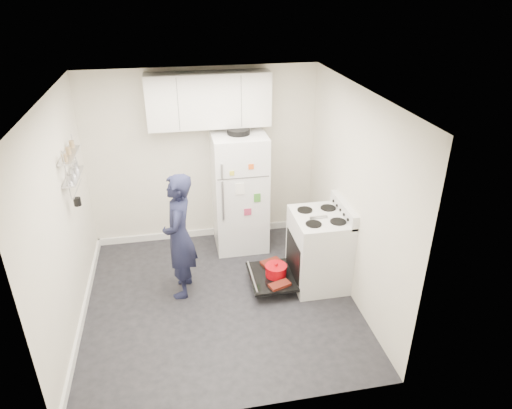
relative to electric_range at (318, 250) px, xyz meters
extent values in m
cube|color=black|center=(-1.26, -0.15, -0.47)|extent=(3.20, 3.20, 0.01)
cube|color=white|center=(-1.26, -0.15, 2.03)|extent=(3.20, 3.20, 0.01)
cube|color=beige|center=(-1.26, 1.45, 0.78)|extent=(3.20, 0.01, 2.50)
cube|color=beige|center=(-1.26, -1.75, 0.78)|extent=(3.20, 0.01, 2.50)
cube|color=beige|center=(-2.86, -0.15, 0.78)|extent=(0.01, 3.20, 2.50)
cube|color=beige|center=(0.34, -0.15, 0.78)|extent=(0.01, 3.20, 2.50)
cube|color=white|center=(-2.85, -0.15, -0.42)|extent=(0.03, 3.20, 0.10)
cube|color=white|center=(-1.26, 1.44, -0.42)|extent=(3.20, 0.03, 0.10)
cube|color=silver|center=(0.01, 0.00, -0.01)|extent=(0.65, 0.76, 0.92)
cube|color=black|center=(-0.06, 0.00, -0.07)|extent=(0.53, 0.60, 0.52)
cube|color=orange|center=(0.21, 0.00, -0.07)|extent=(0.02, 0.56, 0.46)
cylinder|color=black|center=(-0.01, 0.00, -0.25)|extent=(0.34, 0.34, 0.02)
cube|color=silver|center=(0.30, 0.00, 0.54)|extent=(0.08, 0.76, 0.18)
cube|color=silver|center=(0.01, 0.00, 0.47)|extent=(0.65, 0.76, 0.03)
cube|color=#B2B2B7|center=(-0.04, -0.05, 0.50)|extent=(0.22, 0.03, 0.01)
cube|color=black|center=(-0.59, 0.00, -0.32)|extent=(0.55, 0.70, 0.03)
cylinder|color=#B2B2B7|center=(-0.83, 0.00, -0.29)|extent=(0.02, 0.66, 0.02)
cylinder|color=#B6050E|center=(-0.53, 0.00, -0.24)|extent=(0.26, 0.26, 0.12)
cylinder|color=#B6050E|center=(-0.53, 0.00, -0.17)|extent=(0.27, 0.27, 0.02)
sphere|color=#B6050E|center=(-0.53, 0.00, -0.14)|extent=(0.04, 0.04, 0.04)
cube|color=maroon|center=(-0.54, -0.23, -0.29)|extent=(0.29, 0.21, 0.04)
cube|color=maroon|center=(-0.54, 0.27, -0.29)|extent=(0.29, 0.21, 0.04)
cube|color=white|center=(-0.81, 1.10, 0.37)|extent=(0.72, 0.70, 1.68)
cube|color=#4C4C4C|center=(-0.81, 0.75, 0.73)|extent=(0.68, 0.01, 0.01)
cube|color=#B2B2B7|center=(-1.09, 0.73, 0.85)|extent=(0.03, 0.03, 0.20)
cube|color=#B2B2B7|center=(-1.09, 0.73, 0.43)|extent=(0.03, 0.03, 0.55)
cylinder|color=black|center=(-0.81, 1.10, 1.25)|extent=(0.30, 0.30, 0.07)
cube|color=white|center=(-0.86, 0.74, 0.58)|extent=(0.12, 0.01, 0.16)
cube|color=#B03254|center=(-0.76, 0.74, 0.23)|extent=(0.10, 0.01, 0.10)
cube|color=orange|center=(-0.71, 0.74, 0.88)|extent=(0.07, 0.01, 0.07)
cube|color=#408C2E|center=(-0.63, 0.74, 0.43)|extent=(0.09, 0.01, 0.12)
cube|color=gold|center=(-0.96, 0.74, 0.81)|extent=(0.06, 0.01, 0.06)
cube|color=silver|center=(-1.16, 1.28, 1.63)|extent=(1.60, 0.33, 0.70)
cube|color=#B2B2B7|center=(-2.78, 0.35, 1.33)|extent=(0.14, 0.60, 0.02)
cube|color=#B2B2B7|center=(-2.78, 0.35, 1.08)|extent=(0.14, 0.60, 0.02)
cylinder|color=black|center=(-2.75, 0.17, 0.85)|extent=(0.08, 0.08, 0.09)
imported|color=#181A35|center=(-1.69, 0.12, 0.32)|extent=(0.47, 0.63, 1.58)
camera|label=1|loc=(-1.67, -4.60, 3.07)|focal=32.00mm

